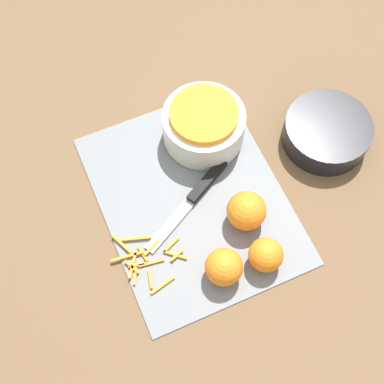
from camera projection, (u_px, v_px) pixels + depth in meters
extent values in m
plane|color=brown|center=(192.00, 199.00, 1.11)|extent=(4.00, 4.00, 0.00)
cube|color=slate|center=(192.00, 199.00, 1.11)|extent=(0.47, 0.36, 0.01)
cylinder|color=silver|center=(204.00, 126.00, 1.14)|extent=(0.17, 0.17, 0.08)
cylinder|color=orange|center=(204.00, 114.00, 1.10)|extent=(0.14, 0.14, 0.02)
cylinder|color=black|center=(326.00, 132.00, 1.15)|extent=(0.19, 0.19, 0.06)
cube|color=black|center=(207.00, 181.00, 1.11)|extent=(0.07, 0.11, 0.02)
cube|color=#B2B2B7|center=(170.00, 226.00, 1.08)|extent=(0.08, 0.13, 0.00)
sphere|color=orange|center=(246.00, 211.00, 1.05)|extent=(0.08, 0.08, 0.08)
sphere|color=orange|center=(224.00, 267.00, 1.01)|extent=(0.07, 0.07, 0.07)
sphere|color=orange|center=(266.00, 255.00, 1.02)|extent=(0.07, 0.07, 0.07)
cube|color=orange|center=(175.00, 255.00, 1.05)|extent=(0.04, 0.04, 0.00)
cube|color=orange|center=(135.00, 276.00, 1.03)|extent=(0.03, 0.02, 0.00)
cube|color=orange|center=(136.00, 238.00, 1.06)|extent=(0.02, 0.06, 0.00)
cube|color=orange|center=(151.00, 263.00, 1.05)|extent=(0.01, 0.05, 0.00)
cube|color=orange|center=(177.00, 255.00, 1.05)|extent=(0.02, 0.03, 0.00)
cube|color=orange|center=(163.00, 285.00, 1.03)|extent=(0.02, 0.05, 0.00)
cube|color=orange|center=(132.00, 267.00, 1.04)|extent=(0.04, 0.02, 0.00)
cube|color=orange|center=(122.00, 244.00, 1.06)|extent=(0.05, 0.03, 0.00)
cube|color=orange|center=(152.00, 248.00, 1.06)|extent=(0.02, 0.04, 0.00)
cube|color=orange|center=(128.00, 256.00, 1.05)|extent=(0.01, 0.07, 0.00)
cube|color=orange|center=(171.00, 245.00, 1.06)|extent=(0.02, 0.04, 0.00)
cube|color=orange|center=(143.00, 254.00, 1.05)|extent=(0.04, 0.01, 0.00)
cube|color=orange|center=(133.00, 264.00, 1.04)|extent=(0.05, 0.04, 0.00)
cube|color=orange|center=(136.00, 265.00, 1.04)|extent=(0.01, 0.03, 0.00)
cube|color=orange|center=(150.00, 279.00, 1.03)|extent=(0.04, 0.01, 0.00)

